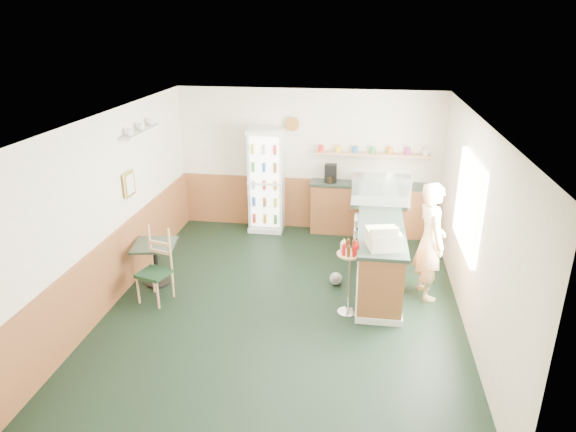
% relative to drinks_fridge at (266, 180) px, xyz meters
% --- Properties ---
extents(ground, '(6.00, 6.00, 0.00)m').
position_rel_drinks_fridge_xyz_m(ground, '(0.77, -2.74, -1.00)').
color(ground, black).
rests_on(ground, ground).
extents(room_envelope, '(5.04, 6.02, 2.72)m').
position_rel_drinks_fridge_xyz_m(room_envelope, '(0.54, -2.01, 0.53)').
color(room_envelope, '#F1E6CE').
rests_on(room_envelope, ground).
extents(service_counter, '(0.68, 3.01, 1.01)m').
position_rel_drinks_fridge_xyz_m(service_counter, '(2.12, -1.67, -0.54)').
color(service_counter, brown).
rests_on(service_counter, ground).
extents(back_counter, '(2.24, 0.42, 1.69)m').
position_rel_drinks_fridge_xyz_m(back_counter, '(1.96, 0.06, -0.45)').
color(back_counter, brown).
rests_on(back_counter, ground).
extents(drinks_fridge, '(0.66, 0.54, 2.00)m').
position_rel_drinks_fridge_xyz_m(drinks_fridge, '(0.00, 0.00, 0.00)').
color(drinks_fridge, silver).
rests_on(drinks_fridge, ground).
extents(display_case, '(0.95, 0.50, 0.54)m').
position_rel_drinks_fridge_xyz_m(display_case, '(2.12, -1.12, 0.28)').
color(display_case, silver).
rests_on(display_case, service_counter).
extents(cash_register, '(0.51, 0.52, 0.24)m').
position_rel_drinks_fridge_xyz_m(cash_register, '(2.12, -2.80, 0.13)').
color(cash_register, beige).
rests_on(cash_register, service_counter).
extents(shopkeeper, '(0.56, 0.68, 1.77)m').
position_rel_drinks_fridge_xyz_m(shopkeeper, '(2.82, -2.22, -0.11)').
color(shopkeeper, tan).
rests_on(shopkeeper, ground).
extents(condiment_stand, '(0.35, 0.35, 1.08)m').
position_rel_drinks_fridge_xyz_m(condiment_stand, '(1.68, -2.89, -0.26)').
color(condiment_stand, silver).
rests_on(condiment_stand, ground).
extents(newspaper_rack, '(0.09, 0.42, 0.67)m').
position_rel_drinks_fridge_xyz_m(newspaper_rack, '(1.76, -1.43, -0.43)').
color(newspaper_rack, black).
rests_on(newspaper_rack, ground).
extents(cafe_table, '(0.71, 0.71, 0.68)m').
position_rel_drinks_fridge_xyz_m(cafe_table, '(-1.28, -2.47, -0.52)').
color(cafe_table, black).
rests_on(cafe_table, ground).
extents(cafe_chair, '(0.51, 0.51, 1.10)m').
position_rel_drinks_fridge_xyz_m(cafe_chair, '(-1.11, -2.85, -0.42)').
color(cafe_chair, black).
rests_on(cafe_chair, ground).
extents(dog_doorstop, '(0.20, 0.26, 0.24)m').
position_rel_drinks_fridge_xyz_m(dog_doorstop, '(1.48, -2.10, -0.88)').
color(dog_doorstop, gray).
rests_on(dog_doorstop, ground).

